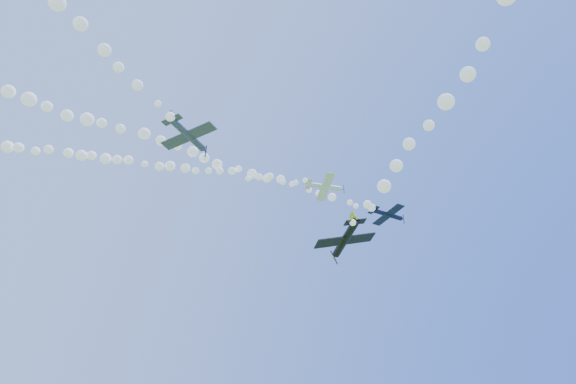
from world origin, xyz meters
TOP-DOWN VIEW (x-y plane):
  - plane_white at (12.68, -7.47)m, footprint 6.25×6.62m
  - smoke_trail_white at (-20.08, 6.54)m, footprint 62.22×27.94m
  - plane_navy at (27.67, -6.12)m, footprint 7.14×7.53m
  - smoke_trail_navy at (-12.19, 0.14)m, footprint 75.56×14.06m
  - plane_grey at (-11.36, -10.88)m, footprint 7.02×7.43m
  - plane_black at (7.21, -16.73)m, footprint 7.53×7.33m

SIDE VIEW (x-z plane):
  - plane_black at x=7.21m, z-range 32.12..35.19m
  - plane_grey at x=-11.36m, z-range 43.94..45.87m
  - smoke_trail_white at x=-20.08m, z-range 49.38..52.13m
  - plane_white at x=12.68m, z-range 50.10..52.01m
  - smoke_trail_navy at x=-12.19m, z-range 51.47..54.27m
  - plane_navy at x=27.67m, z-range 52.07..54.09m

